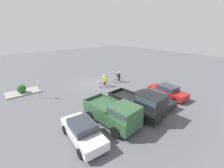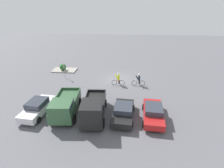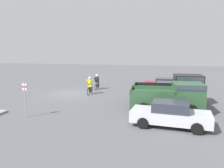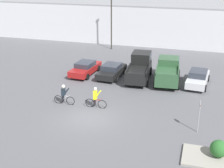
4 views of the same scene
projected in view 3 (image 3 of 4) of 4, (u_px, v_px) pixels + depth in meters
The scene contains 9 objects.
ground_plane at pixel (72, 93), 21.73m from camera, with size 80.00×80.00×0.00m, color #56565B.
sedan_0 at pixel (166, 84), 23.20m from camera, with size 2.19×4.59×1.34m.
sedan_1 at pixel (167, 89), 20.50m from camera, with size 2.23×4.44×1.32m.
pickup_truck_0 at pixel (174, 89), 17.64m from camera, with size 2.45×5.47×2.35m.
pickup_truck_1 at pixel (171, 97), 15.03m from camera, with size 2.61×5.01×2.11m.
sedan_2 at pixel (170, 114), 12.40m from camera, with size 2.18×4.53×1.45m.
cyclist_0 at pixel (90, 85), 21.26m from camera, with size 1.75×0.46×1.76m.
cyclist_1 at pixel (97, 81), 23.86m from camera, with size 1.78×0.46×1.70m.
fire_lane_sign at pixel (25, 96), 13.95m from camera, with size 0.06×0.30×2.33m.
Camera 3 is at (19.85, 8.74, 4.38)m, focal length 35.00 mm.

